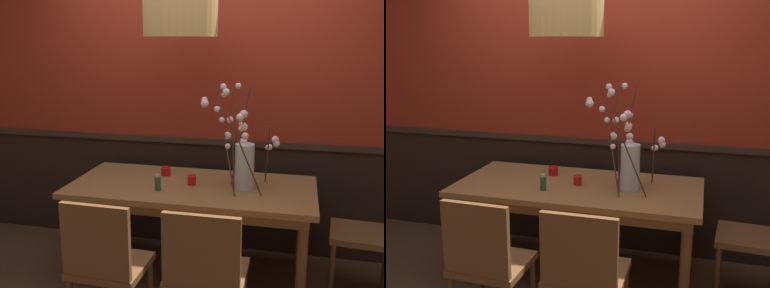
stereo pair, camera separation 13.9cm
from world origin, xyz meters
The scene contains 13 objects.
ground_plane centered at (0.00, 0.00, 0.00)m, with size 24.00×24.00×0.00m, color #422D1E.
back_wall centered at (0.00, 0.60, 1.47)m, with size 5.39×0.14×2.96m.
dining_table centered at (0.00, 0.00, 0.66)m, with size 1.82×0.87×0.74m.
chair_near_side_left centered at (-0.32, -0.87, 0.51)m, with size 0.45×0.42×0.91m.
chair_near_side_right centered at (0.28, -0.85, 0.51)m, with size 0.45×0.44×0.90m.
chair_head_east_end centered at (1.31, -0.01, 0.54)m, with size 0.46×0.44×0.98m.
chair_far_side_left centered at (-0.25, 0.87, 0.51)m, with size 0.49×0.47×0.89m.
chair_far_side_right centered at (0.28, 0.83, 0.52)m, with size 0.46×0.41×0.92m.
vase_with_blossoms centered at (0.38, -0.02, 0.98)m, with size 0.54×0.50×0.76m.
candle_holder_nearer_center centered at (0.00, -0.01, 0.78)m, with size 0.07×0.07×0.07m.
candle_holder_nearer_edge centered at (-0.26, 0.18, 0.77)m, with size 0.08×0.08×0.07m.
condiment_bottle centered at (-0.21, -0.19, 0.79)m, with size 0.04×0.04×0.12m.
pendant_lamp centered at (-0.08, -0.01, 1.95)m, with size 0.52×0.52×1.14m.
Camera 2 is at (0.88, -3.08, 1.79)m, focal length 41.97 mm.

